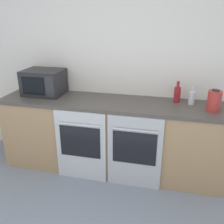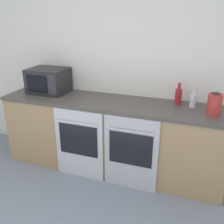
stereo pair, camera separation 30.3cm
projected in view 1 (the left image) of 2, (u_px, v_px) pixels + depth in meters
wall_back at (117, 64)px, 3.16m from camera, size 10.00×0.06×2.60m
counter_back at (111, 135)px, 3.16m from camera, size 2.73×0.64×0.92m
oven_left at (81, 146)px, 2.93m from camera, size 0.61×0.06×0.88m
oven_right at (134, 153)px, 2.79m from camera, size 0.61×0.06×0.88m
microwave at (44, 82)px, 3.20m from camera, size 0.49×0.40×0.32m
bottle_red at (177, 94)px, 2.93m from camera, size 0.08×0.08×0.25m
bottle_clear at (192, 98)px, 2.86m from camera, size 0.07×0.07×0.20m
kettle at (214, 101)px, 2.64m from camera, size 0.14×0.14×0.24m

